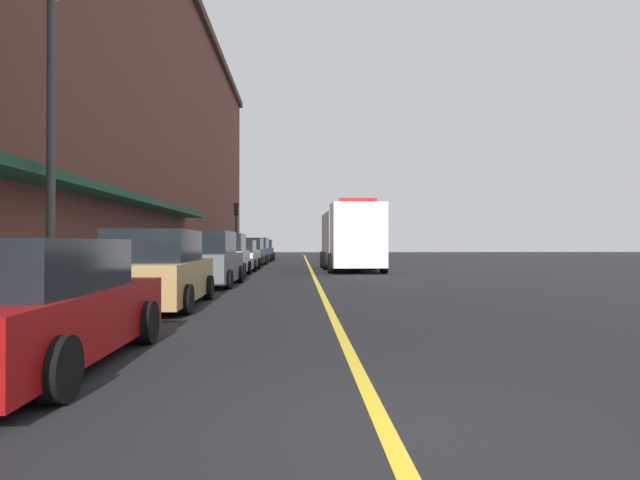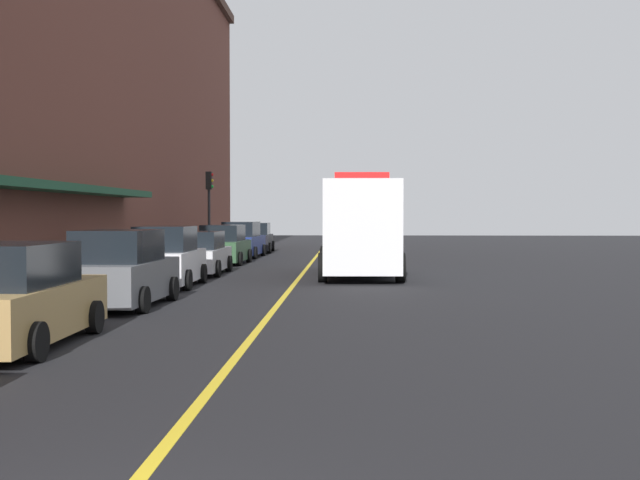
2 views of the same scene
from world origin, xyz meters
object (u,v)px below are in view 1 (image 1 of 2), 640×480
at_px(parked_car_2, 208,261).
at_px(street_lamp_left, 51,107).
at_px(parking_meter_0, 156,257).
at_px(box_truck, 350,238).
at_px(parked_car_7, 262,250).
at_px(parking_meter_2, 199,252).
at_px(parked_car_6, 257,251).
at_px(traffic_light_near, 236,221).
at_px(parked_car_0, 30,307).
at_px(parked_car_3, 226,256).
at_px(parking_meter_1, 235,249).
at_px(parked_car_5, 249,253).
at_px(parked_car_1, 157,271).
at_px(parked_car_4, 241,256).

distance_m(parked_car_2, street_lamp_left, 8.26).
bearing_deg(parking_meter_0, box_truck, 56.62).
height_order(parked_car_7, parking_meter_2, parked_car_7).
height_order(parked_car_6, parking_meter_0, parked_car_6).
xyz_separation_m(parked_car_2, parked_car_7, (-0.02, 28.12, -0.05)).
relative_size(street_lamp_left, traffic_light_near, 1.61).
relative_size(parked_car_0, street_lamp_left, 0.68).
bearing_deg(parked_car_2, parked_car_7, 1.32).
bearing_deg(parked_car_6, parking_meter_0, 178.66).
height_order(parked_car_3, parking_meter_1, parked_car_3).
xyz_separation_m(parking_meter_0, parking_meter_1, (0.00, 21.15, 0.00)).
xyz_separation_m(parked_car_2, parked_car_6, (-0.03, 22.46, -0.01)).
bearing_deg(parked_car_2, parked_car_5, 1.66).
bearing_deg(parking_meter_0, parked_car_6, 86.49).
distance_m(parked_car_3, parked_car_6, 17.04).
relative_size(parked_car_5, parking_meter_0, 3.25).
xyz_separation_m(parked_car_1, parked_car_6, (0.12, 28.47, 0.04)).
bearing_deg(parked_car_3, parking_meter_1, 5.12).
distance_m(parked_car_5, parking_meter_2, 10.61).
height_order(parked_car_4, parked_car_7, parked_car_7).
height_order(parked_car_1, parked_car_6, parked_car_6).
height_order(box_truck, parking_meter_0, box_truck).
height_order(parked_car_3, parked_car_5, parked_car_3).
relative_size(parked_car_4, parking_meter_1, 3.48).
distance_m(street_lamp_left, traffic_light_near, 27.69).
bearing_deg(parked_car_6, box_truck, -151.55).
height_order(parking_meter_0, parking_meter_2, same).
height_order(parked_car_0, parked_car_3, parked_car_3).
distance_m(parking_meter_0, traffic_light_near, 21.77).
bearing_deg(parked_car_5, parked_car_3, -178.12).
xyz_separation_m(parked_car_0, parking_meter_2, (-1.44, 18.40, 0.32)).
distance_m(parked_car_0, parked_car_2, 12.11).
height_order(parked_car_0, parked_car_1, parked_car_1).
xyz_separation_m(parked_car_5, box_truck, (6.14, -6.61, 0.92)).
height_order(parked_car_2, parked_car_3, parked_car_3).
bearing_deg(parking_meter_1, traffic_light_near, 83.20).
relative_size(parked_car_3, parked_car_6, 0.84).
distance_m(parked_car_1, parked_car_6, 28.47).
xyz_separation_m(parked_car_1, street_lamp_left, (-1.93, -1.17, 3.56)).
relative_size(parked_car_0, parked_car_5, 1.09).
height_order(parking_meter_1, street_lamp_left, street_lamp_left).
bearing_deg(parked_car_5, street_lamp_left, 177.16).
bearing_deg(parked_car_2, parking_meter_2, 14.54).
xyz_separation_m(parked_car_0, box_truck, (6.07, 22.31, 1.03)).
relative_size(parked_car_7, box_truck, 0.58).
bearing_deg(parked_car_6, street_lamp_left, 178.21).
xyz_separation_m(parked_car_4, parking_meter_1, (-1.46, 9.38, 0.28)).
bearing_deg(parked_car_6, parked_car_7, 2.01).
bearing_deg(parked_car_7, parking_meter_0, 175.40).
height_order(parking_meter_2, street_lamp_left, street_lamp_left).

